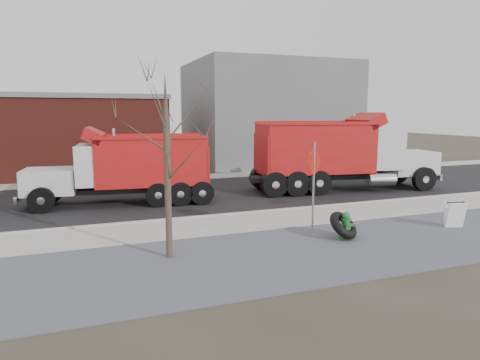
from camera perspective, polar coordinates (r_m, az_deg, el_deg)
name	(u,v)px	position (r m, az deg, el deg)	size (l,w,h in m)	color
ground	(242,225)	(15.73, 0.32, -6.07)	(120.00, 120.00, 0.00)	#383328
gravel_verge	(285,254)	(12.66, 6.04, -9.81)	(60.00, 5.00, 0.03)	slate
sidewalk	(240,223)	(15.95, 0.00, -5.75)	(60.00, 2.50, 0.06)	#9E9B93
curb	(229,215)	(17.13, -1.52, -4.63)	(60.00, 0.15, 0.11)	#9E9B93
road	(198,195)	(21.59, -5.63, -1.96)	(60.00, 9.40, 0.02)	black
far_sidewalk	(174,178)	(27.06, -8.74, 0.23)	(60.00, 2.00, 0.06)	#9E9B93
building_grey	(267,114)	(35.28, 3.65, 8.79)	(12.00, 10.00, 8.00)	slate
building_brick	(4,135)	(31.58, -28.97, 5.24)	(20.20, 8.20, 5.30)	maroon
bare_tree	(167,142)	(11.84, -9.76, 5.05)	(3.20, 3.20, 5.20)	#382D23
fire_hydrant	(346,227)	(14.38, 13.95, -6.07)	(0.52, 0.50, 0.91)	#2B7330
truck_tire	(343,225)	(14.34, 13.61, -5.90)	(1.39, 1.36, 0.95)	black
stop_sign	(314,173)	(14.28, 9.81, 0.93)	(0.74, 0.48, 3.14)	gray
sandwich_board	(455,215)	(17.06, 26.70, -4.14)	(0.76, 0.58, 0.94)	white
dump_truck_red_a	(339,152)	(23.12, 13.02, 3.67)	(10.24, 4.00, 4.03)	black
dump_truck_red_b	(128,166)	(19.72, -14.65, 1.86)	(8.17, 3.13, 3.42)	black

